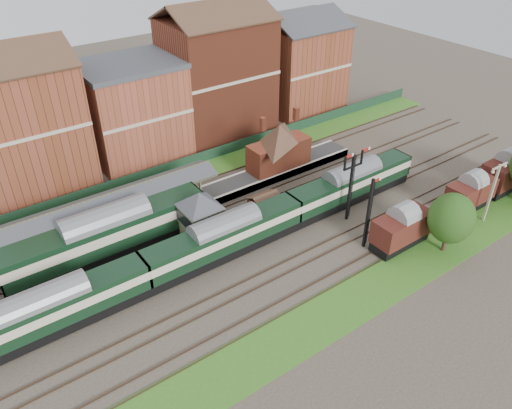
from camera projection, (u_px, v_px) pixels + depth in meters
ground at (244, 247)px, 50.89m from camera, size 160.00×160.00×0.00m
grass_back at (171, 181)px, 61.66m from camera, size 90.00×4.50×0.06m
grass_front at (324, 318)px, 42.78m from camera, size 90.00×5.00×0.06m
fence at (163, 170)px, 62.61m from camera, size 90.00×0.12×1.50m
platform at (156, 215)px, 54.76m from camera, size 55.00×3.40×1.00m
signal_box at (201, 217)px, 49.85m from camera, size 5.40×5.40×6.00m
brick_hut at (265, 207)px, 54.85m from camera, size 3.20×2.64×2.94m
station_building at (279, 146)px, 61.10m from camera, size 8.10×8.10×5.90m
canopy at (97, 202)px, 49.57m from camera, size 26.00×3.89×4.08m
semaphore_bracket at (351, 183)px, 52.48m from camera, size 3.60×0.25×8.18m
semaphore_siding at (369, 213)px, 48.73m from camera, size 1.23×0.25×8.00m
yard_lamp at (492, 190)px, 52.59m from camera, size 2.60×0.22×7.00m
town_backdrop at (131, 106)px, 63.78m from camera, size 69.00×10.00×16.00m
dmu_train at (225, 237)px, 48.53m from camera, size 51.32×2.70×3.94m
platform_railcar at (108, 234)px, 48.18m from camera, size 20.41×3.21×4.70m
goods_van_a at (401, 228)px, 49.92m from camera, size 6.35×2.75×3.85m
goods_van_b at (470, 193)px, 55.56m from camera, size 6.08×2.63×3.69m
goods_van_c at (507, 172)px, 58.89m from camera, size 6.89×2.99×4.18m
tree_far at (451, 218)px, 48.23m from camera, size 4.51×4.51×6.58m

